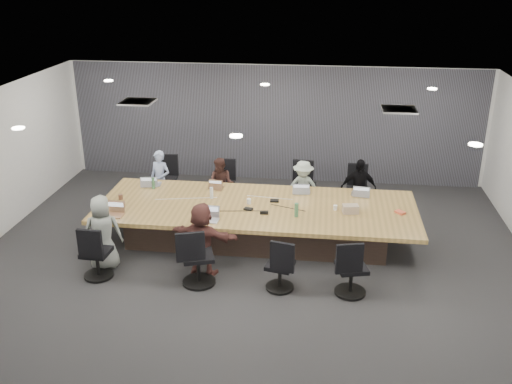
# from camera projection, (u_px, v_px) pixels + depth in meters

# --- Properties ---
(floor) EXTENTS (10.00, 8.00, 0.00)m
(floor) POSITION_uv_depth(u_px,v_px,m) (253.00, 252.00, 10.58)
(floor) COLOR #2D2D2F
(floor) RESTS_ON ground
(ceiling) EXTENTS (10.00, 8.00, 0.00)m
(ceiling) POSITION_uv_depth(u_px,v_px,m) (253.00, 104.00, 9.53)
(ceiling) COLOR white
(ceiling) RESTS_ON wall_back
(wall_back) EXTENTS (10.00, 0.00, 2.80)m
(wall_back) POSITION_uv_depth(u_px,v_px,m) (275.00, 123.00, 13.73)
(wall_back) COLOR silver
(wall_back) RESTS_ON ground
(wall_front) EXTENTS (10.00, 0.00, 2.80)m
(wall_front) POSITION_uv_depth(u_px,v_px,m) (207.00, 309.00, 6.37)
(wall_front) COLOR silver
(wall_front) RESTS_ON ground
(curtain) EXTENTS (9.80, 0.04, 2.80)m
(curtain) POSITION_uv_depth(u_px,v_px,m) (274.00, 124.00, 13.66)
(curtain) COLOR #4E4E59
(curtain) RESTS_ON ground
(conference_table) EXTENTS (6.00, 2.20, 0.74)m
(conference_table) POSITION_uv_depth(u_px,v_px,m) (257.00, 221.00, 10.89)
(conference_table) COLOR #44322A
(conference_table) RESTS_ON ground
(chair_0) EXTENTS (0.62, 0.62, 0.86)m
(chair_0) POSITION_uv_depth(u_px,v_px,m) (165.00, 183.00, 12.71)
(chair_0) COLOR black
(chair_0) RESTS_ON ground
(chair_1) EXTENTS (0.56, 0.56, 0.76)m
(chair_1) POSITION_uv_depth(u_px,v_px,m) (224.00, 188.00, 12.57)
(chair_1) COLOR black
(chair_1) RESTS_ON ground
(chair_2) EXTENTS (0.64, 0.64, 0.84)m
(chair_2) POSITION_uv_depth(u_px,v_px,m) (303.00, 190.00, 12.35)
(chair_2) COLOR black
(chair_2) RESTS_ON ground
(chair_3) EXTENTS (0.54, 0.54, 0.79)m
(chair_3) POSITION_uv_depth(u_px,v_px,m) (357.00, 193.00, 12.23)
(chair_3) COLOR black
(chair_3) RESTS_ON ground
(chair_4) EXTENTS (0.55, 0.55, 0.78)m
(chair_4) POSITION_uv_depth(u_px,v_px,m) (97.00, 256.00, 9.62)
(chair_4) COLOR black
(chair_4) RESTS_ON ground
(chair_5) EXTENTS (0.74, 0.74, 0.87)m
(chair_5) POSITION_uv_depth(u_px,v_px,m) (198.00, 260.00, 9.40)
(chair_5) COLOR black
(chair_5) RESTS_ON ground
(chair_6) EXTENTS (0.59, 0.59, 0.73)m
(chair_6) POSITION_uv_depth(u_px,v_px,m) (280.00, 269.00, 9.27)
(chair_6) COLOR black
(chair_6) RESTS_ON ground
(chair_7) EXTENTS (0.66, 0.66, 0.80)m
(chair_7) POSITION_uv_depth(u_px,v_px,m) (351.00, 272.00, 9.12)
(chair_7) COLOR black
(chair_7) RESTS_ON ground
(person_0) EXTENTS (0.53, 0.42, 1.28)m
(person_0) POSITION_uv_depth(u_px,v_px,m) (160.00, 180.00, 12.30)
(person_0) COLOR #9BACD7
(person_0) RESTS_ON ground
(laptop_0) EXTENTS (0.37, 0.28, 0.02)m
(laptop_0) POSITION_uv_depth(u_px,v_px,m) (153.00, 184.00, 11.76)
(laptop_0) COLOR #B2B2B7
(laptop_0) RESTS_ON conference_table
(person_1) EXTENTS (0.64, 0.54, 1.18)m
(person_1) POSITION_uv_depth(u_px,v_px,m) (221.00, 185.00, 12.17)
(person_1) COLOR #3E2420
(person_1) RESTS_ON ground
(laptop_1) EXTENTS (0.31, 0.23, 0.02)m
(laptop_1) POSITION_uv_depth(u_px,v_px,m) (216.00, 187.00, 11.60)
(laptop_1) COLOR #8C6647
(laptop_1) RESTS_ON conference_table
(person_2) EXTENTS (0.84, 0.58, 1.19)m
(person_2) POSITION_uv_depth(u_px,v_px,m) (303.00, 188.00, 11.96)
(person_2) COLOR #9FB0A1
(person_2) RESTS_ON ground
(laptop_2) EXTENTS (0.35, 0.25, 0.02)m
(laptop_2) POSITION_uv_depth(u_px,v_px,m) (302.00, 191.00, 11.40)
(laptop_2) COLOR #B2B2B7
(laptop_2) RESTS_ON conference_table
(person_3) EXTENTS (0.78, 0.40, 1.28)m
(person_3) POSITION_uv_depth(u_px,v_px,m) (358.00, 189.00, 11.81)
(person_3) COLOR black
(person_3) RESTS_ON ground
(laptop_3) EXTENTS (0.35, 0.25, 0.02)m
(laptop_3) POSITION_uv_depth(u_px,v_px,m) (360.00, 194.00, 11.27)
(laptop_3) COLOR #B2B2B7
(laptop_3) RESTS_ON conference_table
(person_4) EXTENTS (0.74, 0.58, 1.34)m
(person_4) POSITION_uv_depth(u_px,v_px,m) (103.00, 232.00, 9.84)
(person_4) COLOR gray
(person_4) RESTS_ON ground
(laptop_4) EXTENTS (0.35, 0.25, 0.02)m
(laptop_4) POSITION_uv_depth(u_px,v_px,m) (114.00, 215.00, 10.31)
(laptop_4) COLOR #8C6647
(laptop_4) RESTS_ON conference_table
(person_5) EXTENTS (1.26, 0.62, 1.30)m
(person_5) POSITION_uv_depth(u_px,v_px,m) (202.00, 239.00, 9.64)
(person_5) COLOR brown
(person_5) RESTS_ON ground
(laptop_5) EXTENTS (0.37, 0.26, 0.02)m
(laptop_5) POSITION_uv_depth(u_px,v_px,m) (209.00, 220.00, 10.11)
(laptop_5) COLOR #B2B2B7
(laptop_5) RESTS_ON conference_table
(bottle_green_left) EXTENTS (0.08, 0.08, 0.23)m
(bottle_green_left) POSITION_uv_depth(u_px,v_px,m) (153.00, 183.00, 11.52)
(bottle_green_left) COLOR #40774F
(bottle_green_left) RESTS_ON conference_table
(bottle_green_right) EXTENTS (0.09, 0.09, 0.26)m
(bottle_green_right) POSITION_uv_depth(u_px,v_px,m) (296.00, 210.00, 10.23)
(bottle_green_right) COLOR #40774F
(bottle_green_right) RESTS_ON conference_table
(bottle_clear) EXTENTS (0.08, 0.08, 0.23)m
(bottle_clear) POSITION_uv_depth(u_px,v_px,m) (212.00, 193.00, 11.04)
(bottle_clear) COLOR silver
(bottle_clear) RESTS_ON conference_table
(cup_white_far) EXTENTS (0.10, 0.10, 0.10)m
(cup_white_far) POSITION_uv_depth(u_px,v_px,m) (249.00, 201.00, 10.81)
(cup_white_far) COLOR white
(cup_white_far) RESTS_ON conference_table
(cup_white_near) EXTENTS (0.09, 0.09, 0.09)m
(cup_white_near) POSITION_uv_depth(u_px,v_px,m) (335.00, 208.00, 10.55)
(cup_white_near) COLOR white
(cup_white_near) RESTS_ON conference_table
(mug_brown) EXTENTS (0.09, 0.09, 0.10)m
(mug_brown) POSITION_uv_depth(u_px,v_px,m) (121.00, 197.00, 11.01)
(mug_brown) COLOR brown
(mug_brown) RESTS_ON conference_table
(mic_left) EXTENTS (0.18, 0.15, 0.03)m
(mic_left) POSITION_uv_depth(u_px,v_px,m) (248.00, 209.00, 10.56)
(mic_left) COLOR black
(mic_left) RESTS_ON conference_table
(mic_right) EXTENTS (0.18, 0.12, 0.03)m
(mic_right) POSITION_uv_depth(u_px,v_px,m) (274.00, 201.00, 10.92)
(mic_right) COLOR black
(mic_right) RESTS_ON conference_table
(stapler) EXTENTS (0.15, 0.05, 0.06)m
(stapler) POSITION_uv_depth(u_px,v_px,m) (264.00, 213.00, 10.37)
(stapler) COLOR black
(stapler) RESTS_ON conference_table
(canvas_bag) EXTENTS (0.31, 0.22, 0.15)m
(canvas_bag) POSITION_uv_depth(u_px,v_px,m) (350.00, 209.00, 10.40)
(canvas_bag) COLOR tan
(canvas_bag) RESTS_ON conference_table
(snack_packet) EXTENTS (0.21, 0.21, 0.04)m
(snack_packet) POSITION_uv_depth(u_px,v_px,m) (400.00, 212.00, 10.41)
(snack_packet) COLOR #EE603C
(snack_packet) RESTS_ON conference_table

